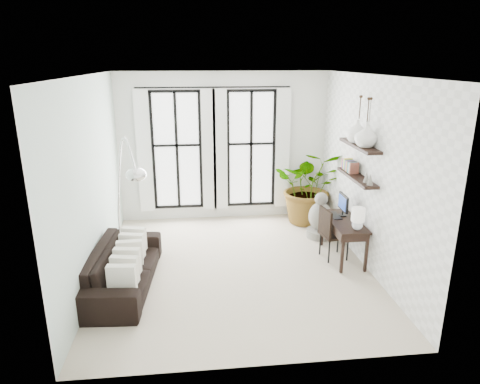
{
  "coord_description": "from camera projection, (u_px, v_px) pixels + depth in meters",
  "views": [
    {
      "loc": [
        -0.64,
        -6.61,
        3.43
      ],
      "look_at": [
        0.12,
        0.3,
        1.26
      ],
      "focal_mm": 32.0,
      "sensor_mm": 36.0,
      "label": 1
    }
  ],
  "objects": [
    {
      "name": "plant",
      "position": [
        309.0,
        186.0,
        9.18
      ],
      "size": [
        1.71,
        1.56,
        1.64
      ],
      "primitive_type": "imported",
      "rotation": [
        0.0,
        0.0,
        -0.22
      ],
      "color": "#2D7228",
      "rests_on": "floor"
    },
    {
      "name": "sofa",
      "position": [
        123.0,
        267.0,
        6.67
      ],
      "size": [
        1.04,
        2.3,
        0.65
      ],
      "primitive_type": "imported",
      "rotation": [
        0.0,
        0.0,
        1.5
      ],
      "color": "black",
      "rests_on": "floor"
    },
    {
      "name": "desk",
      "position": [
        345.0,
        223.0,
        7.46
      ],
      "size": [
        0.52,
        1.22,
        1.11
      ],
      "color": "black",
      "rests_on": "floor"
    },
    {
      "name": "throw_pillows",
      "position": [
        129.0,
        257.0,
        6.63
      ],
      "size": [
        0.4,
        1.52,
        0.4
      ],
      "color": "silver",
      "rests_on": "sofa"
    },
    {
      "name": "vase_b",
      "position": [
        357.0,
        131.0,
        7.2
      ],
      "size": [
        0.37,
        0.37,
        0.38
      ],
      "primitive_type": "imported",
      "color": "white",
      "rests_on": "shelf_upper"
    },
    {
      "name": "wall_back",
      "position": [
        223.0,
        147.0,
        9.26
      ],
      "size": [
        4.5,
        0.0,
        4.5
      ],
      "primitive_type": "plane",
      "rotation": [
        1.57,
        0.0,
        0.0
      ],
      "color": "white",
      "rests_on": "floor"
    },
    {
      "name": "arc_lamp",
      "position": [
        125.0,
        174.0,
        6.53
      ],
      "size": [
        0.73,
        0.82,
        2.33
      ],
      "color": "silver",
      "rests_on": "floor"
    },
    {
      "name": "floor",
      "position": [
        235.0,
        267.0,
        7.36
      ],
      "size": [
        5.0,
        5.0,
        0.0
      ],
      "primitive_type": "plane",
      "color": "beige",
      "rests_on": "ground"
    },
    {
      "name": "buddha",
      "position": [
        320.0,
        219.0,
        8.51
      ],
      "size": [
        0.52,
        0.52,
        0.93
      ],
      "color": "gray",
      "rests_on": "floor"
    },
    {
      "name": "desk_chair",
      "position": [
        330.0,
        230.0,
        7.55
      ],
      "size": [
        0.51,
        0.51,
        0.94
      ],
      "rotation": [
        0.0,
        0.0,
        0.16
      ],
      "color": "black",
      "rests_on": "floor"
    },
    {
      "name": "ceiling",
      "position": [
        234.0,
        75.0,
        6.41
      ],
      "size": [
        5.0,
        5.0,
        0.0
      ],
      "primitive_type": "plane",
      "color": "white",
      "rests_on": "wall_back"
    },
    {
      "name": "vase_a",
      "position": [
        366.0,
        135.0,
        6.82
      ],
      "size": [
        0.37,
        0.37,
        0.38
      ],
      "primitive_type": "imported",
      "color": "white",
      "rests_on": "shelf_upper"
    },
    {
      "name": "wall_right",
      "position": [
        369.0,
        174.0,
        7.12
      ],
      "size": [
        0.0,
        5.0,
        5.0
      ],
      "primitive_type": "plane",
      "rotation": [
        1.57,
        0.0,
        -1.57
      ],
      "color": "white",
      "rests_on": "floor"
    },
    {
      "name": "windows",
      "position": [
        214.0,
        150.0,
        9.18
      ],
      "size": [
        3.26,
        0.13,
        2.65
      ],
      "color": "white",
      "rests_on": "wall_back"
    },
    {
      "name": "wall_left",
      "position": [
        91.0,
        182.0,
        6.65
      ],
      "size": [
        0.0,
        5.0,
        5.0
      ],
      "primitive_type": "plane",
      "rotation": [
        1.57,
        0.0,
        1.57
      ],
      "color": "silver",
      "rests_on": "floor"
    },
    {
      "name": "wall_shelves",
      "position": [
        357.0,
        164.0,
        7.26
      ],
      "size": [
        0.25,
        1.3,
        0.6
      ],
      "color": "black",
      "rests_on": "wall_right"
    }
  ]
}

